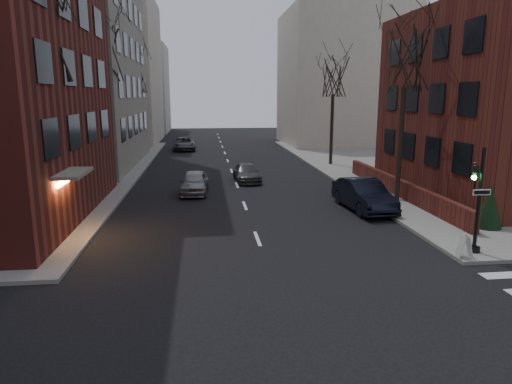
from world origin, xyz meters
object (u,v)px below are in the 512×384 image
car_lane_gray (247,173)px  tree_right_b (333,76)px  tree_left_b (102,51)px  traffic_signal (477,207)px  parked_sedan (364,195)px  car_lane_far (184,144)px  streetlamp_far (144,113)px  tree_left_a (39,34)px  streetlamp_near (103,125)px  evergreen_shrub (489,206)px  tree_right_a (406,57)px  sandwich_board (465,246)px  car_lane_silver (194,182)px  tree_left_c (133,74)px

car_lane_gray → tree_right_b: bearing=37.1°
tree_left_b → traffic_signal: bearing=-45.5°
parked_sedan → car_lane_far: bearing=105.3°
streetlamp_far → car_lane_far: bearing=37.8°
tree_left_a → traffic_signal: bearing=-16.6°
streetlamp_near → evergreen_shrub: 21.43m
car_lane_gray → car_lane_far: bearing=102.4°
tree_left_a → car_lane_far: size_ratio=1.98×
streetlamp_near → streetlamp_far: bearing=90.0°
tree_left_a → car_lane_far: bearing=81.9°
parked_sedan → evergreen_shrub: bearing=-50.1°
traffic_signal → evergreen_shrub: 4.03m
tree_right_a → parked_sedan: size_ratio=1.94×
parked_sedan → car_lane_gray: parked_sedan is taller
tree_right_b → evergreen_shrub: tree_right_b is taller
tree_left_b → tree_right_b: size_ratio=1.18×
tree_right_b → car_lane_far: size_ratio=1.77×
tree_right_a → sandwich_board: size_ratio=11.65×
tree_left_a → streetlamp_near: bearing=85.7°
tree_right_a → car_lane_silver: size_ratio=2.35×
streetlamp_far → streetlamp_near: bearing=-90.0°
traffic_signal → tree_left_b: bearing=134.5°
tree_left_b → tree_right_b: (17.60, 6.00, -1.33)m
tree_left_c → evergreen_shrub: tree_left_c is taller
sandwich_board → car_lane_gray: bearing=122.0°
tree_right_a → evergreen_shrub: bearing=-74.2°
streetlamp_near → car_lane_silver: size_ratio=1.52×
tree_left_c → sandwich_board: tree_left_c is taller
sandwich_board → evergreen_shrub: bearing=58.5°
streetlamp_near → streetlamp_far: (0.00, 20.00, 0.00)m
traffic_signal → car_lane_gray: size_ratio=0.95×
car_lane_gray → sandwich_board: bearing=-71.5°
tree_right_a → tree_right_b: 14.01m
tree_right_b → tree_left_b: bearing=-161.2°
traffic_signal → tree_left_c: 35.76m
streetlamp_far → evergreen_shrub: size_ratio=3.17×
sandwich_board → car_lane_far: bearing=118.8°
streetlamp_far → tree_right_b: bearing=-30.5°
streetlamp_near → tree_right_b: bearing=30.5°
tree_left_c → streetlamp_far: size_ratio=1.55×
tree_left_a → tree_left_c: (0.00, 26.00, -0.44)m
tree_right_a → tree_right_b: (0.00, 14.00, -0.44)m
tree_left_b → streetlamp_near: bearing=-81.5°
tree_left_a → tree_left_b: 12.01m
tree_left_b → tree_right_b: tree_left_b is taller
tree_left_b → parked_sedan: size_ratio=2.15×
tree_right_b → car_lane_silver: size_ratio=2.22×
car_lane_far → streetlamp_far: bearing=-145.9°
streetlamp_near → car_lane_silver: bearing=-4.0°
tree_left_b → sandwich_board: 25.20m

